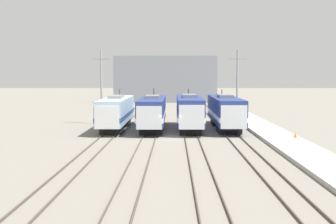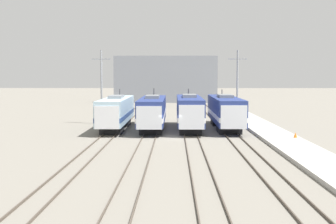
# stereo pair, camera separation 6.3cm
# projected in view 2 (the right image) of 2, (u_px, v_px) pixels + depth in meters

# --- Properties ---
(ground_plane) EXTENTS (400.00, 400.00, 0.00)m
(ground_plane) POSITION_uv_depth(u_px,v_px,m) (170.00, 137.00, 51.07)
(ground_plane) COLOR slate
(rail_pair_far_left) EXTENTS (1.51, 120.00, 0.15)m
(rail_pair_far_left) POSITION_uv_depth(u_px,v_px,m) (108.00, 136.00, 51.16)
(rail_pair_far_left) COLOR #4C4238
(rail_pair_far_left) RESTS_ON ground_plane
(rail_pair_center_left) EXTENTS (1.51, 120.00, 0.15)m
(rail_pair_center_left) POSITION_uv_depth(u_px,v_px,m) (150.00, 136.00, 51.10)
(rail_pair_center_left) COLOR #4C4238
(rail_pair_center_left) RESTS_ON ground_plane
(rail_pair_center_right) EXTENTS (1.51, 120.00, 0.15)m
(rail_pair_center_right) POSITION_uv_depth(u_px,v_px,m) (191.00, 136.00, 51.04)
(rail_pair_center_right) COLOR #4C4238
(rail_pair_center_right) RESTS_ON ground_plane
(rail_pair_far_right) EXTENTS (1.51, 120.00, 0.15)m
(rail_pair_far_right) POSITION_uv_depth(u_px,v_px,m) (233.00, 137.00, 50.97)
(rail_pair_far_right) COLOR #4C4238
(rail_pair_far_right) RESTS_ON ground_plane
(locomotive_far_left) EXTENTS (2.96, 17.05, 4.93)m
(locomotive_far_left) POSITION_uv_depth(u_px,v_px,m) (116.00, 112.00, 58.30)
(locomotive_far_left) COLOR #232326
(locomotive_far_left) RESTS_ON ground_plane
(locomotive_center_left) EXTENTS (3.03, 17.12, 5.05)m
(locomotive_center_left) POSITION_uv_depth(u_px,v_px,m) (152.00, 112.00, 57.94)
(locomotive_center_left) COLOR black
(locomotive_center_left) RESTS_ON ground_plane
(locomotive_center_right) EXTENTS (3.04, 16.30, 4.99)m
(locomotive_center_right) POSITION_uv_depth(u_px,v_px,m) (189.00, 112.00, 57.57)
(locomotive_center_right) COLOR black
(locomotive_center_right) RESTS_ON ground_plane
(locomotive_far_right) EXTENTS (3.14, 17.90, 4.85)m
(locomotive_far_right) POSITION_uv_depth(u_px,v_px,m) (225.00, 111.00, 58.72)
(locomotive_far_right) COLOR black
(locomotive_far_right) RESTS_ON ground_plane
(catenary_tower_left) EXTENTS (2.56, 0.26, 10.20)m
(catenary_tower_left) POSITION_uv_depth(u_px,v_px,m) (101.00, 85.00, 64.61)
(catenary_tower_left) COLOR gray
(catenary_tower_left) RESTS_ON ground_plane
(catenary_tower_right) EXTENTS (2.56, 0.26, 10.20)m
(catenary_tower_right) POSITION_uv_depth(u_px,v_px,m) (237.00, 85.00, 64.36)
(catenary_tower_right) COLOR gray
(catenary_tower_right) RESTS_ON ground_plane
(platform) EXTENTS (4.00, 120.00, 0.35)m
(platform) POSITION_uv_depth(u_px,v_px,m) (276.00, 136.00, 50.90)
(platform) COLOR #A8A59E
(platform) RESTS_ON ground_plane
(traffic_cone) EXTENTS (0.38, 0.38, 0.53)m
(traffic_cone) POSITION_uv_depth(u_px,v_px,m) (295.00, 135.00, 48.08)
(traffic_cone) COLOR orange
(traffic_cone) RESTS_ON platform
(depot_building) EXTENTS (25.51, 12.34, 11.55)m
(depot_building) POSITION_uv_depth(u_px,v_px,m) (166.00, 79.00, 120.53)
(depot_building) COLOR gray
(depot_building) RESTS_ON ground_plane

